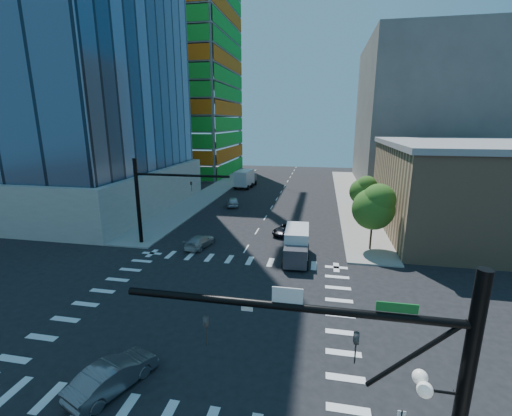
# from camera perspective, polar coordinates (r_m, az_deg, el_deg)

# --- Properties ---
(ground) EXTENTS (160.00, 160.00, 0.00)m
(ground) POSITION_cam_1_polar(r_m,az_deg,el_deg) (25.19, -7.83, -16.41)
(ground) COLOR black
(ground) RESTS_ON ground
(road_markings) EXTENTS (20.00, 20.00, 0.01)m
(road_markings) POSITION_cam_1_polar(r_m,az_deg,el_deg) (25.19, -7.83, -16.40)
(road_markings) COLOR silver
(road_markings) RESTS_ON ground
(sidewalk_ne) EXTENTS (5.00, 60.00, 0.15)m
(sidewalk_ne) POSITION_cam_1_polar(r_m,az_deg,el_deg) (61.99, 15.52, 1.85)
(sidewalk_ne) COLOR gray
(sidewalk_ne) RESTS_ON ground
(sidewalk_nw) EXTENTS (5.00, 60.00, 0.15)m
(sidewalk_nw) POSITION_cam_1_polar(r_m,az_deg,el_deg) (64.87, -7.07, 2.80)
(sidewalk_nw) COLOR gray
(sidewalk_nw) RESTS_ON ground
(construction_building) EXTENTS (25.16, 34.50, 70.60)m
(construction_building) POSITION_cam_1_polar(r_m,az_deg,el_deg) (90.18, -12.70, 21.42)
(construction_building) COLOR gray
(construction_building) RESTS_ON ground
(commercial_building) EXTENTS (20.50, 22.50, 10.60)m
(commercial_building) POSITION_cam_1_polar(r_m,az_deg,el_deg) (46.59, 33.12, 2.67)
(commercial_building) COLOR #9A7959
(commercial_building) RESTS_ON ground
(bg_building_ne) EXTENTS (24.00, 30.00, 28.00)m
(bg_building_ne) POSITION_cam_1_polar(r_m,az_deg,el_deg) (77.99, 26.37, 13.68)
(bg_building_ne) COLOR #5A5551
(bg_building_ne) RESTS_ON ground
(signal_mast_se) EXTENTS (10.51, 2.48, 9.00)m
(signal_mast_se) POSITION_cam_1_polar(r_m,az_deg,el_deg) (12.30, 26.69, -26.71)
(signal_mast_se) COLOR black
(signal_mast_se) RESTS_ON sidewalk_se
(signal_mast_nw) EXTENTS (10.20, 0.40, 9.00)m
(signal_mast_nw) POSITION_cam_1_polar(r_m,az_deg,el_deg) (37.06, -17.16, 2.23)
(signal_mast_nw) COLOR black
(signal_mast_nw) RESTS_ON sidewalk_nw
(tree_south) EXTENTS (4.16, 4.16, 6.82)m
(tree_south) POSITION_cam_1_polar(r_m,az_deg,el_deg) (35.69, 19.22, 0.30)
(tree_south) COLOR #382316
(tree_south) RESTS_ON sidewalk_ne
(tree_north) EXTENTS (3.54, 3.52, 5.78)m
(tree_north) POSITION_cam_1_polar(r_m,az_deg,el_deg) (47.51, 17.56, 2.88)
(tree_north) COLOR #382316
(tree_north) RESTS_ON sidewalk_ne
(car_nb_far) EXTENTS (3.80, 5.07, 1.28)m
(car_nb_far) POSITION_cam_1_polar(r_m,az_deg,el_deg) (40.10, 5.32, -3.48)
(car_nb_far) COLOR black
(car_nb_far) RESTS_ON ground
(car_sb_near) EXTENTS (2.47, 4.53, 1.25)m
(car_sb_near) POSITION_cam_1_polar(r_m,az_deg,el_deg) (36.40, -9.29, -5.49)
(car_sb_near) COLOR #B3B3B3
(car_sb_near) RESTS_ON ground
(car_sb_mid) EXTENTS (2.77, 4.55, 1.45)m
(car_sb_mid) POSITION_cam_1_polar(r_m,az_deg,el_deg) (53.19, -3.88, 1.07)
(car_sb_mid) COLOR #B6B9BF
(car_sb_mid) RESTS_ON ground
(car_sb_cross) EXTENTS (3.09, 4.73, 1.47)m
(car_sb_cross) POSITION_cam_1_polar(r_m,az_deg,el_deg) (19.87, -22.72, -24.35)
(car_sb_cross) COLOR #57585D
(car_sb_cross) RESTS_ON ground
(box_truck_near) EXTENTS (2.56, 5.62, 2.90)m
(box_truck_near) POSITION_cam_1_polar(r_m,az_deg,el_deg) (32.60, 6.74, -6.54)
(box_truck_near) COLOR black
(box_truck_near) RESTS_ON ground
(box_truck_far) EXTENTS (3.42, 6.89, 3.49)m
(box_truck_far) POSITION_cam_1_polar(r_m,az_deg,el_deg) (68.61, -1.69, 4.77)
(box_truck_far) COLOR black
(box_truck_far) RESTS_ON ground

